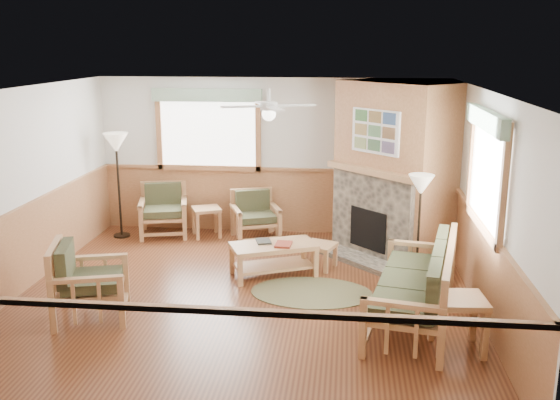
# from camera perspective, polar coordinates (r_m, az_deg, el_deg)

# --- Properties ---
(floor) EXTENTS (6.00, 6.00, 0.01)m
(floor) POSITION_cam_1_polar(r_m,az_deg,el_deg) (8.38, -3.28, -8.78)
(floor) COLOR brown
(floor) RESTS_ON ground
(ceiling) EXTENTS (6.00, 6.00, 0.01)m
(ceiling) POSITION_cam_1_polar(r_m,az_deg,el_deg) (7.74, -3.56, 10.00)
(ceiling) COLOR white
(ceiling) RESTS_ON floor
(wall_back) EXTENTS (6.00, 0.02, 2.70)m
(wall_back) POSITION_cam_1_polar(r_m,az_deg,el_deg) (10.86, -0.78, 4.02)
(wall_back) COLOR silver
(wall_back) RESTS_ON floor
(wall_front) EXTENTS (6.00, 0.02, 2.70)m
(wall_front) POSITION_cam_1_polar(r_m,az_deg,el_deg) (5.15, -9.02, -7.71)
(wall_front) COLOR silver
(wall_front) RESTS_ON floor
(wall_left) EXTENTS (0.02, 6.00, 2.70)m
(wall_left) POSITION_cam_1_polar(r_m,az_deg,el_deg) (8.95, -22.72, 0.73)
(wall_left) COLOR silver
(wall_left) RESTS_ON floor
(wall_right) EXTENTS (0.02, 6.00, 2.70)m
(wall_right) POSITION_cam_1_polar(r_m,az_deg,el_deg) (8.02, 18.22, -0.32)
(wall_right) COLOR silver
(wall_right) RESTS_ON floor
(wainscot) EXTENTS (6.00, 6.00, 1.10)m
(wainscot) POSITION_cam_1_polar(r_m,az_deg,el_deg) (8.18, -3.34, -5.20)
(wainscot) COLOR #A26B42
(wainscot) RESTS_ON floor
(fireplace) EXTENTS (3.11, 3.11, 2.70)m
(fireplace) POSITION_cam_1_polar(r_m,az_deg,el_deg) (9.87, 10.44, 2.77)
(fireplace) COLOR #A26B42
(fireplace) RESTS_ON floor
(window_back) EXTENTS (1.90, 0.16, 1.50)m
(window_back) POSITION_cam_1_polar(r_m,az_deg,el_deg) (10.86, -6.69, 10.21)
(window_back) COLOR white
(window_back) RESTS_ON wall_back
(window_right) EXTENTS (0.16, 1.90, 1.50)m
(window_right) POSITION_cam_1_polar(r_m,az_deg,el_deg) (7.62, 18.91, 7.94)
(window_right) COLOR white
(window_right) RESTS_ON wall_right
(ceiling_fan) EXTENTS (1.59, 1.59, 0.36)m
(ceiling_fan) POSITION_cam_1_polar(r_m,az_deg,el_deg) (7.99, -1.04, 9.87)
(ceiling_fan) COLOR white
(ceiling_fan) RESTS_ON ceiling
(sofa) EXTENTS (2.27, 1.28, 0.99)m
(sofa) POSITION_cam_1_polar(r_m,az_deg,el_deg) (7.59, 12.04, -7.53)
(sofa) COLOR tan
(sofa) RESTS_ON floor
(armchair_back_left) EXTENTS (0.96, 0.96, 0.88)m
(armchair_back_left) POSITION_cam_1_polar(r_m,az_deg,el_deg) (11.00, -10.62, -0.93)
(armchair_back_left) COLOR tan
(armchair_back_left) RESTS_ON floor
(armchair_back_right) EXTENTS (0.95, 0.95, 0.82)m
(armchair_back_right) POSITION_cam_1_polar(r_m,az_deg,el_deg) (10.57, -2.24, -1.48)
(armchair_back_right) COLOR tan
(armchair_back_right) RESTS_ON floor
(armchair_left) EXTENTS (1.04, 1.04, 0.95)m
(armchair_left) POSITION_cam_1_polar(r_m,az_deg,el_deg) (7.92, -16.96, -7.05)
(armchair_left) COLOR tan
(armchair_left) RESTS_ON floor
(coffee_table) EXTENTS (1.33, 1.02, 0.48)m
(coffee_table) POSITION_cam_1_polar(r_m,az_deg,el_deg) (8.98, -0.61, -5.48)
(coffee_table) COLOR tan
(coffee_table) RESTS_ON floor
(end_table_chairs) EXTENTS (0.59, 0.58, 0.51)m
(end_table_chairs) POSITION_cam_1_polar(r_m,az_deg,el_deg) (10.86, -6.72, -2.01)
(end_table_chairs) COLOR tan
(end_table_chairs) RESTS_ON floor
(end_table_sofa) EXTENTS (0.59, 0.57, 0.61)m
(end_table_sofa) POSITION_cam_1_polar(r_m,az_deg,el_deg) (7.14, 15.96, -10.83)
(end_table_sofa) COLOR tan
(end_table_sofa) RESTS_ON floor
(footstool) EXTENTS (0.56, 0.56, 0.37)m
(footstool) POSITION_cam_1_polar(r_m,az_deg,el_deg) (9.32, 3.64, -5.11)
(footstool) COLOR tan
(footstool) RESTS_ON floor
(braided_rug) EXTENTS (2.02, 2.02, 0.01)m
(braided_rug) POSITION_cam_1_polar(r_m,az_deg,el_deg) (8.47, 2.89, -8.44)
(braided_rug) COLOR brown
(braided_rug) RESTS_ON floor
(floor_lamp_left) EXTENTS (0.54, 0.54, 1.81)m
(floor_lamp_left) POSITION_cam_1_polar(r_m,az_deg,el_deg) (10.96, -14.54, 1.30)
(floor_lamp_left) COLOR black
(floor_lamp_left) RESTS_ON floor
(floor_lamp_right) EXTENTS (0.45, 0.45, 1.53)m
(floor_lamp_right) POSITION_cam_1_polar(r_m,az_deg,el_deg) (8.84, 12.57, -2.55)
(floor_lamp_right) COLOR black
(floor_lamp_right) RESTS_ON floor
(book_red) EXTENTS (0.24, 0.31, 0.03)m
(book_red) POSITION_cam_1_polar(r_m,az_deg,el_deg) (8.83, 0.32, -3.99)
(book_red) COLOR maroon
(book_red) RESTS_ON coffee_table
(book_dark) EXTENTS (0.27, 0.32, 0.02)m
(book_dark) POSITION_cam_1_polar(r_m,az_deg,el_deg) (8.98, -1.51, -3.71)
(book_dark) COLOR #262620
(book_dark) RESTS_ON coffee_table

